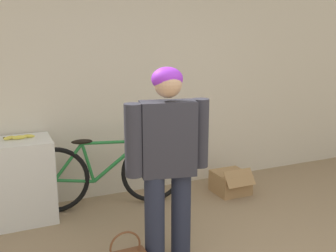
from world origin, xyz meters
name	(u,v)px	position (x,y,z in m)	size (l,w,h in m)	color
wall_back	(125,84)	(0.00, 2.70, 1.30)	(8.00, 0.07, 2.60)	beige
side_shelf	(15,181)	(-1.27, 2.39, 0.42)	(0.74, 0.51, 0.84)	white
person	(168,157)	(-0.19, 1.06, 0.92)	(0.69, 0.27, 1.61)	#23283D
bicycle	(105,174)	(-0.36, 2.34, 0.38)	(1.76, 0.46, 0.79)	black
banana	(19,137)	(-1.20, 2.43, 0.86)	(0.31, 0.09, 0.04)	#EAD64C
cardboard_box	(230,182)	(1.11, 2.14, 0.13)	(0.39, 0.45, 0.33)	#A87F51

